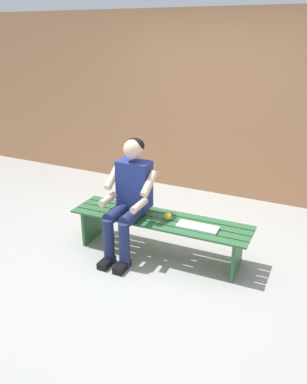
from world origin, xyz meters
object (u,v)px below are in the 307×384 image
person_seated (129,195)px  book_open (198,227)px  bench_near (160,226)px  apple (168,216)px

person_seated → book_open: bearing=-175.3°
bench_near → person_seated: size_ratio=1.55×
person_seated → book_open: size_ratio=2.96×
apple → book_open: 0.34m
bench_near → apple: (-0.09, 0.00, 0.13)m
apple → book_open: bearing=173.6°
apple → bench_near: bearing=-0.7°
bench_near → person_seated: bearing=18.1°
bench_near → book_open: bearing=174.8°
person_seated → apple: (-0.39, -0.10, -0.20)m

